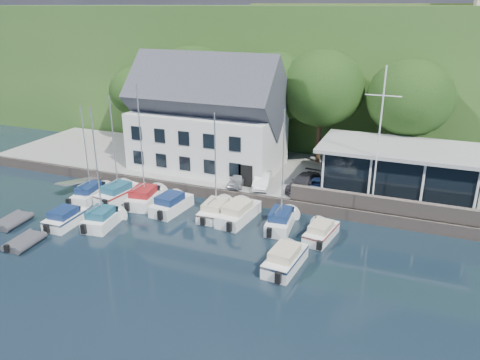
{
  "coord_description": "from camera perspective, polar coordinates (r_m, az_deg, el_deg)",
  "views": [
    {
      "loc": [
        12.29,
        -23.57,
        16.12
      ],
      "look_at": [
        -0.65,
        9.0,
        2.95
      ],
      "focal_mm": 35.0,
      "sensor_mm": 36.0,
      "label": 1
    }
  ],
  "objects": [
    {
      "name": "dinghy_0",
      "position": [
        40.69,
        -26.0,
        -4.4
      ],
      "size": [
        2.16,
        3.3,
        0.73
      ],
      "primitive_type": null,
      "rotation": [
        0.0,
        0.0,
        0.09
      ],
      "color": "#39393D",
      "rests_on": "ground"
    },
    {
      "name": "boat_r1_3",
      "position": [
        39.12,
        -8.36,
        -2.72
      ],
      "size": [
        2.59,
        5.95,
        1.56
      ],
      "primitive_type": null,
      "rotation": [
        0.0,
        0.0,
        -0.1
      ],
      "color": "white",
      "rests_on": "ground"
    },
    {
      "name": "boat_r2_0",
      "position": [
        38.86,
        -20.46,
        -4.17
      ],
      "size": [
        2.17,
        5.31,
        1.4
      ],
      "primitive_type": null,
      "rotation": [
        0.0,
        0.0,
        0.04
      ],
      "color": "white",
      "rests_on": "ground"
    },
    {
      "name": "boat_r2_1",
      "position": [
        36.34,
        -17.01,
        1.15
      ],
      "size": [
        2.69,
        5.35,
        9.16
      ],
      "primitive_type": null,
      "rotation": [
        0.0,
        0.0,
        0.13
      ],
      "color": "white",
      "rests_on": "ground"
    },
    {
      "name": "flagpole",
      "position": [
        37.38,
        16.56,
        4.84
      ],
      "size": [
        2.64,
        0.2,
        11.02
      ],
      "primitive_type": null,
      "color": "silver",
      "rests_on": "quay"
    },
    {
      "name": "car_dgrey",
      "position": [
        40.89,
        7.75,
        -0.31
      ],
      "size": [
        2.59,
        4.75,
        1.3
      ],
      "primitive_type": "imported",
      "rotation": [
        0.0,
        0.0,
        -0.18
      ],
      "color": "#29292D",
      "rests_on": "quay"
    },
    {
      "name": "tree_3",
      "position": [
        47.17,
        9.82,
        8.66
      ],
      "size": [
        8.19,
        8.19,
        11.19
      ],
      "primitive_type": null,
      "color": "black",
      "rests_on": "quay"
    },
    {
      "name": "tree_2",
      "position": [
        48.81,
        4.12,
        9.06
      ],
      "size": [
        7.9,
        7.9,
        10.79
      ],
      "primitive_type": null,
      "color": "black",
      "rests_on": "quay"
    },
    {
      "name": "boat_r1_1",
      "position": [
        41.09,
        -15.1,
        3.74
      ],
      "size": [
        2.89,
        6.48,
        9.4
      ],
      "primitive_type": null,
      "rotation": [
        0.0,
        0.0,
        -0.14
      ],
      "color": "white",
      "rests_on": "ground"
    },
    {
      "name": "boat_r1_6",
      "position": [
        34.63,
        5.23,
        1.15
      ],
      "size": [
        2.36,
        6.18,
        9.27
      ],
      "primitive_type": null,
      "rotation": [
        0.0,
        0.0,
        0.08
      ],
      "color": "white",
      "rests_on": "ground"
    },
    {
      "name": "car_blue",
      "position": [
        40.58,
        9.33,
        -0.67
      ],
      "size": [
        1.4,
        3.44,
        1.17
      ],
      "primitive_type": "imported",
      "rotation": [
        0.0,
        0.0,
        -0.01
      ],
      "color": "navy",
      "rests_on": "quay"
    },
    {
      "name": "quay_face",
      "position": [
        39.87,
        1.92,
        -2.47
      ],
      "size": [
        60.0,
        0.3,
        1.0
      ],
      "primitive_type": "cube",
      "color": "#655850",
      "rests_on": "ground"
    },
    {
      "name": "tree_0",
      "position": [
        56.52,
        -12.39,
        9.06
      ],
      "size": [
        6.24,
        6.24,
        8.53
      ],
      "primitive_type": null,
      "color": "black",
      "rests_on": "quay"
    },
    {
      "name": "tree_4",
      "position": [
        46.22,
        19.72,
        7.16
      ],
      "size": [
        7.79,
        7.79,
        10.65
      ],
      "primitive_type": null,
      "color": "black",
      "rests_on": "quay"
    },
    {
      "name": "hillside",
      "position": [
        86.83,
        13.89,
        14.67
      ],
      "size": [
        160.0,
        75.0,
        16.0
      ],
      "primitive_type": "cube",
      "color": "#2B4D1C",
      "rests_on": "ground"
    },
    {
      "name": "ground",
      "position": [
        31.09,
        -5.11,
        -10.73
      ],
      "size": [
        180.0,
        180.0,
        0.0
      ],
      "primitive_type": "plane",
      "color": "black",
      "rests_on": "ground"
    },
    {
      "name": "boat_r1_0",
      "position": [
        42.11,
        -18.27,
        3.22
      ],
      "size": [
        2.7,
        6.6,
        8.57
      ],
      "primitive_type": null,
      "rotation": [
        0.0,
        0.0,
        0.15
      ],
      "color": "white",
      "rests_on": "ground"
    },
    {
      "name": "tree_1",
      "position": [
        51.47,
        -5.65,
        9.83
      ],
      "size": [
        8.18,
        8.18,
        11.18
      ],
      "primitive_type": null,
      "color": "black",
      "rests_on": "quay"
    },
    {
      "name": "boat_r1_2",
      "position": [
        39.62,
        -11.91,
        3.43
      ],
      "size": [
        3.01,
        6.15,
        9.44
      ],
      "primitive_type": null,
      "rotation": [
        0.0,
        0.0,
        0.14
      ],
      "color": "white",
      "rests_on": "ground"
    },
    {
      "name": "car_silver",
      "position": [
        41.59,
        -0.24,
        0.1
      ],
      "size": [
        1.56,
        3.33,
        1.1
      ],
      "primitive_type": "imported",
      "rotation": [
        0.0,
        0.0,
        0.08
      ],
      "color": "#BBBBC0",
      "rests_on": "quay"
    },
    {
      "name": "car_white",
      "position": [
        41.3,
        2.75,
        0.04
      ],
      "size": [
        2.1,
        4.04,
        1.27
      ],
      "primitive_type": "imported",
      "rotation": [
        0.0,
        0.0,
        0.21
      ],
      "color": "silver",
      "rests_on": "quay"
    },
    {
      "name": "quay",
      "position": [
        45.62,
        4.7,
        0.51
      ],
      "size": [
        60.0,
        13.0,
        1.0
      ],
      "primitive_type": "cube",
      "color": "gray",
      "rests_on": "ground"
    },
    {
      "name": "boat_r1_4",
      "position": [
        36.71,
        -3.01,
        1.46
      ],
      "size": [
        2.24,
        6.08,
        8.2
      ],
      "primitive_type": null,
      "rotation": [
        0.0,
        0.0,
        0.04
      ],
      "color": "white",
      "rests_on": "ground"
    },
    {
      "name": "boat_r1_7",
      "position": [
        34.8,
        9.88,
        -6.07
      ],
      "size": [
        2.5,
        5.46,
        1.36
      ],
      "primitive_type": null,
      "rotation": [
        0.0,
        0.0,
        -0.16
      ],
      "color": "white",
      "rests_on": "ground"
    },
    {
      "name": "club_pavilion",
      "position": [
        41.69,
        18.76,
        1.2
      ],
      "size": [
        13.2,
        7.2,
        4.1
      ],
      "primitive_type": null,
      "color": "black",
      "rests_on": "quay"
    },
    {
      "name": "boat_r2_4",
      "position": [
        30.87,
        5.56,
        -9.33
      ],
      "size": [
        2.48,
        6.06,
        1.53
      ],
      "primitive_type": null,
      "rotation": [
        0.0,
        0.0,
        -0.09
      ],
      "color": "white",
      "rests_on": "ground"
    },
    {
      "name": "field_patch",
      "position": [
        93.67,
        20.24,
        19.45
      ],
      "size": [
        50.0,
        30.0,
        0.3
      ],
      "primitive_type": "cube",
      "color": "#5F6733",
      "rests_on": "hillside"
    },
    {
      "name": "harbor_building",
      "position": [
        45.75,
        -3.96,
        6.94
      ],
      "size": [
        14.4,
        8.2,
        8.7
      ],
      "primitive_type": null,
      "color": "silver",
      "rests_on": "quay"
    },
    {
      "name": "seawall",
      "position": [
        37.86,
        19.53,
        -3.21
      ],
      "size": [
        18.0,
        0.5,
        1.2
      ],
      "primitive_type": "cube",
      "color": "#655850",
      "rests_on": "quay"
    },
    {
      "name": "dinghy_1",
      "position": [
        36.92,
        -24.82,
        -6.73
      ],
      "size": [
        2.05,
        3.18,
        0.71
      ],
      "primitive_type": null,
      "rotation": [
        0.0,
        0.0,
        0.07
      ],
      "color": "#39393D",
      "rests_on": "ground"
    },
    {
      "name": "gangway",
      "position": [
        46.36,
        -18.53,
        -0.86
      ],
      "size": [
        1.2,
        6.0,
        1.4
      ],
      "primitive_type": null,
      "color": "#BCBCC0",
      "rests_on": "ground"
    },
    {
      "name": "boat_r1_5",
      "position": [
        37.16,
        -0.16,
        -3.79
      ],
      "size": [
        2.69,
        6.81,
        1.55
      ],
      "primitive_type": null,
      "rotation": [
        0.0,
        0.0,
        -0.1
      ],
      "color": "white",
      "rests_on": "ground"
    }
  ]
}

